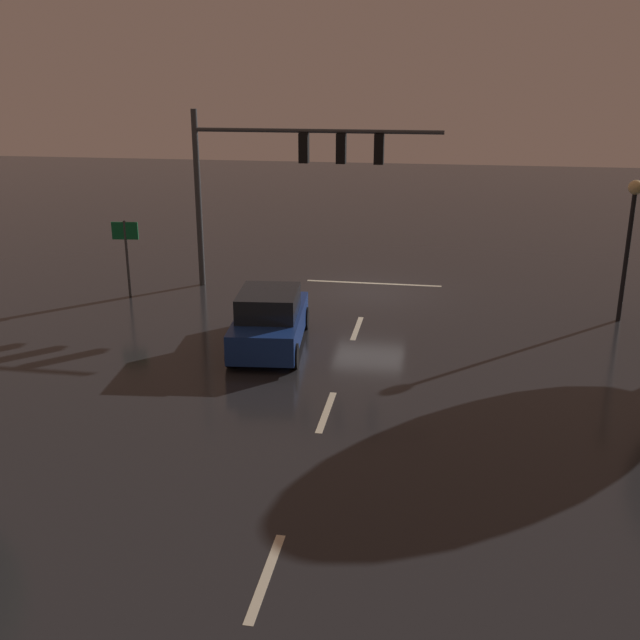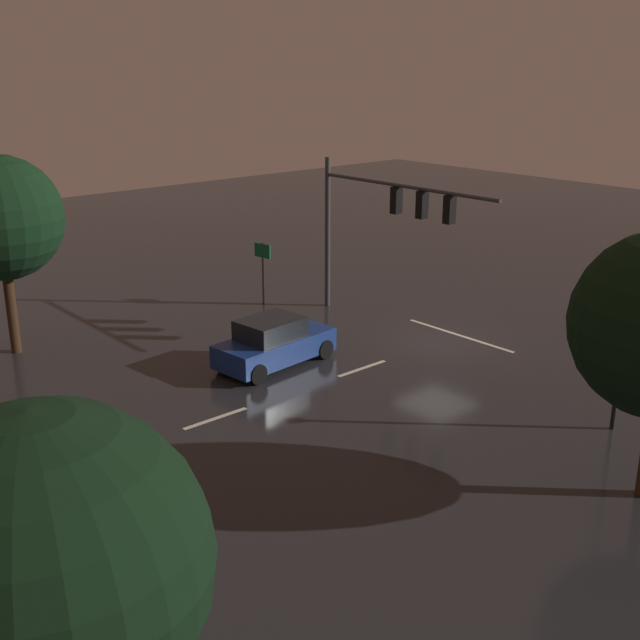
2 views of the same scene
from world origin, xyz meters
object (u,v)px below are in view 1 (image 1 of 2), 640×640
traffic_signal_assembly (286,163)px  car_approaching (270,320)px  street_lamp_left_kerb (631,222)px  route_sign (126,242)px

traffic_signal_assembly → car_approaching: bearing=97.1°
street_lamp_left_kerb → car_approaching: bearing=21.9°
car_approaching → street_lamp_left_kerb: size_ratio=1.02×
street_lamp_left_kerb → route_sign: (16.31, 0.00, -1.21)m
traffic_signal_assembly → route_sign: 6.13m
car_approaching → street_lamp_left_kerb: street_lamp_left_kerb is taller
car_approaching → street_lamp_left_kerb: (-10.31, -4.14, 2.35)m
street_lamp_left_kerb → traffic_signal_assembly: bearing=-9.7°
traffic_signal_assembly → street_lamp_left_kerb: bearing=170.3°
street_lamp_left_kerb → route_sign: street_lamp_left_kerb is taller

